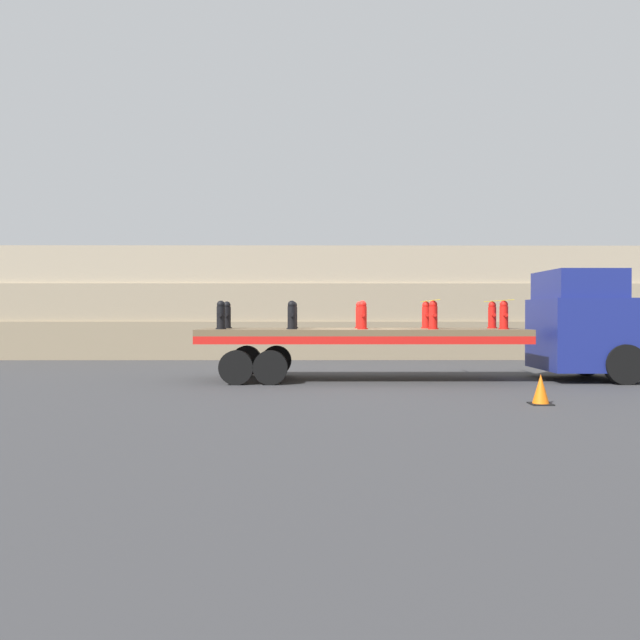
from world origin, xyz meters
The scene contains 17 objects.
ground_plane centered at (0.00, 0.00, 0.00)m, with size 120.00×120.00×0.00m, color #38383A.
rock_cliff centered at (0.00, 8.88, 2.23)m, with size 60.00×3.30×4.47m.
truck_cab centered at (6.19, 0.00, 1.49)m, with size 2.55×2.59×2.95m.
flatbed_trailer centered at (-0.54, 0.00, 1.12)m, with size 8.61×2.56×1.39m.
fire_hydrant_black_near_0 centered at (-3.70, -0.54, 1.75)m, with size 0.28×0.42×0.75m.
fire_hydrant_black_far_0 centered at (-3.70, 0.54, 1.75)m, with size 0.28×0.42×0.75m.
fire_hydrant_black_near_1 centered at (-1.85, -0.54, 1.75)m, with size 0.28×0.42×0.75m.
fire_hydrant_black_far_1 centered at (-1.85, 0.54, 1.75)m, with size 0.28×0.42×0.75m.
fire_hydrant_red_near_2 centered at (0.00, -0.54, 1.75)m, with size 0.28×0.42×0.75m.
fire_hydrant_red_far_2 centered at (0.00, 0.54, 1.75)m, with size 0.28×0.42×0.75m.
fire_hydrant_red_near_3 centered at (1.85, -0.54, 1.75)m, with size 0.28×0.42×0.75m.
fire_hydrant_red_far_3 centered at (1.85, 0.54, 1.75)m, with size 0.28×0.42×0.75m.
fire_hydrant_red_near_4 centered at (3.70, -0.54, 1.75)m, with size 0.28×0.42×0.75m.
fire_hydrant_red_far_4 centered at (3.70, 0.54, 1.75)m, with size 0.28×0.42×0.75m.
cargo_strap_rear centered at (1.85, 0.00, 2.14)m, with size 0.05×2.66×0.01m.
cargo_strap_middle centered at (3.70, 0.00, 2.14)m, with size 0.05×2.66×0.01m.
traffic_cone centered at (3.21, -4.60, 0.29)m, with size 0.42×0.42×0.60m.
Camera 1 is at (-1.20, -16.82, 1.78)m, focal length 35.00 mm.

